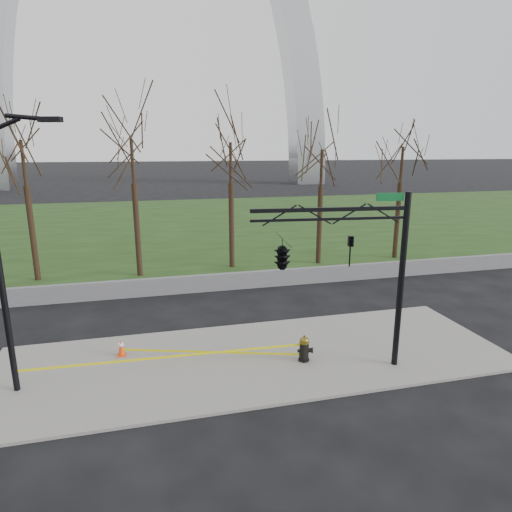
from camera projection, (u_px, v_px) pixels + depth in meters
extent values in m
plane|color=black|center=(256.00, 359.00, 15.47)|extent=(500.00, 500.00, 0.00)
cube|color=gray|center=(256.00, 358.00, 15.46)|extent=(18.00, 6.00, 0.10)
cube|color=#1E3513|center=(184.00, 223.00, 43.70)|extent=(120.00, 40.00, 0.06)
cube|color=#59595B|center=(219.00, 282.00, 22.89)|extent=(60.00, 0.30, 0.90)
cylinder|color=black|center=(304.00, 360.00, 15.16)|extent=(0.38, 0.38, 0.07)
cylinder|color=black|center=(304.00, 352.00, 15.08)|extent=(0.29, 0.29, 0.68)
cylinder|color=black|center=(311.00, 350.00, 15.06)|extent=(0.27, 0.24, 0.18)
cylinder|color=black|center=(299.00, 351.00, 15.08)|extent=(0.14, 0.14, 0.11)
cylinder|color=brown|center=(304.00, 342.00, 14.99)|extent=(0.34, 0.34, 0.07)
ellipsoid|color=brown|center=(304.00, 340.00, 14.98)|extent=(0.32, 0.32, 0.24)
cylinder|color=brown|center=(304.00, 337.00, 14.94)|extent=(0.07, 0.07, 0.09)
cube|color=#EA3F0C|center=(122.00, 355.00, 15.53)|extent=(0.34, 0.34, 0.03)
cone|color=#EA3F0C|center=(121.00, 347.00, 15.46)|extent=(0.24, 0.24, 0.57)
cylinder|color=white|center=(121.00, 345.00, 15.43)|extent=(0.18, 0.18, 0.09)
cylinder|color=black|center=(28.00, 117.00, 11.30)|extent=(1.18, 0.49, 0.22)
cube|color=black|center=(50.00, 119.00, 11.27)|extent=(0.64, 0.40, 0.14)
cylinder|color=black|center=(401.00, 284.00, 14.23)|extent=(0.20, 0.20, 6.00)
cube|color=black|center=(331.00, 209.00, 13.27)|extent=(4.99, 0.61, 0.12)
cube|color=black|center=(330.00, 219.00, 13.34)|extent=(4.98, 0.57, 0.08)
cube|color=#0C5926|center=(390.00, 197.00, 13.45)|extent=(0.90, 0.13, 0.25)
imported|color=black|center=(350.00, 251.00, 13.69)|extent=(0.18, 0.22, 1.00)
imported|color=black|center=(282.00, 254.00, 13.38)|extent=(0.77, 2.52, 1.00)
cube|color=yellow|center=(169.00, 357.00, 14.10)|extent=(9.22, 0.38, 0.08)
cube|color=yellow|center=(212.00, 352.00, 15.30)|extent=(6.21, 1.96, 0.08)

